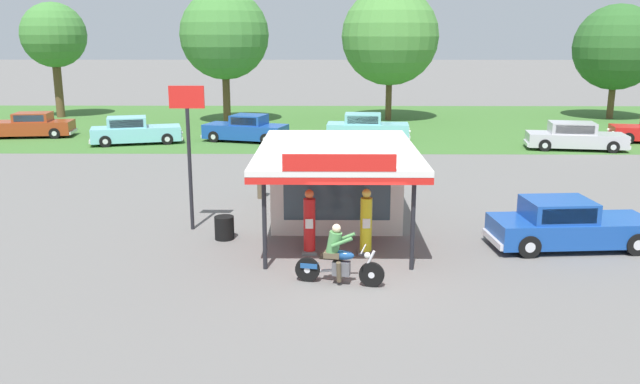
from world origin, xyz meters
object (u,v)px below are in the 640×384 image
at_px(gas_pump_nearside, 309,225).
at_px(gas_pump_offside, 366,224).
at_px(bystander_leaning_by_kiosk, 260,177).
at_px(spare_tire_stack, 224,228).
at_px(featured_classic_sedan, 568,226).
at_px(parked_car_back_row_centre_right, 367,128).
at_px(motorcycle_with_rider, 338,259).
at_px(parked_car_back_row_centre_left, 246,129).
at_px(parked_car_back_row_centre, 575,137).
at_px(roadside_pole_sign, 188,132).
at_px(parked_car_second_row_spare, 29,126).
at_px(parked_car_back_row_left, 134,131).

bearing_deg(gas_pump_nearside, gas_pump_offside, 0.00).
xyz_separation_m(bystander_leaning_by_kiosk, spare_tire_stack, (-0.61, -5.18, -0.49)).
distance_m(featured_classic_sedan, parked_car_back_row_centre_right, 20.80).
xyz_separation_m(motorcycle_with_rider, parked_car_back_row_centre_right, (2.09, 23.25, 0.08)).
distance_m(featured_classic_sedan, parked_car_back_row_centre_left, 23.06).
bearing_deg(gas_pump_nearside, parked_car_back_row_centre, 51.53).
relative_size(gas_pump_offside, bystander_leaning_by_kiosk, 1.19).
distance_m(parked_car_back_row_centre, roadside_pole_sign, 23.75).
bearing_deg(featured_classic_sedan, parked_car_second_row_spare, 140.20).
relative_size(featured_classic_sedan, parked_car_back_row_centre_left, 0.94).
height_order(gas_pump_nearside, bystander_leaning_by_kiosk, gas_pump_nearside).
bearing_deg(parked_car_back_row_centre_right, parked_car_back_row_centre_left, -176.03).
height_order(parked_car_back_row_centre_left, parked_car_back_row_centre_right, parked_car_back_row_centre_right).
relative_size(featured_classic_sedan, bystander_leaning_by_kiosk, 3.07).
xyz_separation_m(gas_pump_offside, parked_car_second_row_spare, (-19.47, 21.88, -0.19)).
relative_size(parked_car_back_row_centre_left, parked_car_second_row_spare, 0.94).
bearing_deg(featured_classic_sedan, parked_car_back_row_centre_left, 121.12).
bearing_deg(motorcycle_with_rider, gas_pump_nearside, 108.19).
xyz_separation_m(parked_car_second_row_spare, bystander_leaning_by_kiosk, (15.79, -15.34, 0.16)).
relative_size(parked_car_back_row_centre_left, bystander_leaning_by_kiosk, 3.28).
bearing_deg(bystander_leaning_by_kiosk, parked_car_second_row_spare, 135.82).
distance_m(parked_car_back_row_centre_right, parked_car_second_row_spare, 20.74).
distance_m(featured_classic_sedan, parked_car_back_row_left, 26.21).
distance_m(motorcycle_with_rider, parked_car_back_row_left, 24.61).
bearing_deg(parked_car_back_row_centre_right, bystander_leaning_by_kiosk, -108.95).
bearing_deg(parked_car_back_row_centre_right, featured_classic_sedan, -76.73).
relative_size(parked_car_back_row_centre, spare_tire_stack, 7.67).
xyz_separation_m(featured_classic_sedan, roadside_pole_sign, (-11.51, 1.76, 2.51)).
bearing_deg(roadside_pole_sign, motorcycle_with_rider, -45.71).
bearing_deg(parked_car_second_row_spare, parked_car_back_row_centre_left, -6.29).
height_order(motorcycle_with_rider, featured_classic_sedan, motorcycle_with_rider).
relative_size(gas_pump_nearside, roadside_pole_sign, 0.41).
height_order(parked_car_back_row_centre_right, parked_car_second_row_spare, parked_car_back_row_centre_right).
distance_m(parked_car_second_row_spare, roadside_pole_sign, 24.11).
distance_m(gas_pump_offside, spare_tire_stack, 4.53).
relative_size(parked_car_second_row_spare, parked_car_back_row_centre, 1.02).
height_order(featured_classic_sedan, parked_car_second_row_spare, parked_car_second_row_spare).
xyz_separation_m(gas_pump_offside, featured_classic_sedan, (6.02, 0.64, -0.22)).
bearing_deg(motorcycle_with_rider, parked_car_second_row_spare, 127.53).
relative_size(parked_car_second_row_spare, spare_tire_stack, 7.82).
xyz_separation_m(bystander_leaning_by_kiosk, roadside_pole_sign, (-1.81, -4.14, 2.32)).
bearing_deg(bystander_leaning_by_kiosk, featured_classic_sedan, -31.29).
relative_size(gas_pump_offside, spare_tire_stack, 2.68).
distance_m(gas_pump_nearside, gas_pump_offside, 1.62).
xyz_separation_m(parked_car_back_row_left, bystander_leaning_by_kiosk, (8.57, -12.91, 0.13)).
distance_m(featured_classic_sedan, parked_car_back_row_centre, 18.27).
bearing_deg(parked_car_back_row_centre, parked_car_second_row_spare, 172.61).
xyz_separation_m(gas_pump_offside, spare_tire_stack, (-4.29, 1.35, -0.52)).
relative_size(parked_car_back_row_centre_right, roadside_pole_sign, 1.11).
relative_size(motorcycle_with_rider, parked_car_second_row_spare, 0.40).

